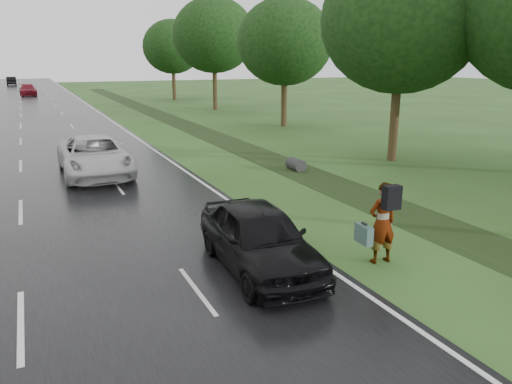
{
  "coord_description": "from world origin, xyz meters",
  "views": [
    {
      "loc": [
        0.54,
        -9.59,
        4.93
      ],
      "look_at": [
        6.18,
        2.75,
        1.3
      ],
      "focal_mm": 35.0,
      "sensor_mm": 36.0,
      "label": 1
    }
  ],
  "objects": [
    {
      "name": "tree_east_c",
      "position": [
        18.2,
        24.0,
        6.14
      ],
      "size": [
        7.0,
        7.0,
        9.29
      ],
      "color": "#3A2B18",
      "rests_on": "ground"
    },
    {
      "name": "center_line",
      "position": [
        0.0,
        45.0,
        0.04
      ],
      "size": [
        0.12,
        180.0,
        0.01
      ],
      "primitive_type": "cube",
      "color": "silver",
      "rests_on": "road"
    },
    {
      "name": "pedestrian",
      "position": [
        8.17,
        -0.31,
        1.06
      ],
      "size": [
        0.94,
        0.87,
        2.06
      ],
      "rotation": [
        0.0,
        0.0,
        3.08
      ],
      "color": "#A5998C",
      "rests_on": "ground"
    },
    {
      "name": "ground",
      "position": [
        0.0,
        0.0,
        0.0
      ],
      "size": [
        220.0,
        220.0,
        0.0
      ],
      "primitive_type": "plane",
      "color": "#2A4518",
      "rests_on": "ground"
    },
    {
      "name": "tree_east_f",
      "position": [
        17.5,
        52.0,
        6.37
      ],
      "size": [
        7.2,
        7.2,
        9.62
      ],
      "color": "#3A2B18",
      "rests_on": "ground"
    },
    {
      "name": "tree_east_b",
      "position": [
        17.0,
        10.0,
        6.68
      ],
      "size": [
        7.6,
        7.6,
        10.11
      ],
      "color": "#3A2B18",
      "rests_on": "ground"
    },
    {
      "name": "far_car_red",
      "position": [
        1.0,
        67.57,
        0.79
      ],
      "size": [
        2.34,
        5.27,
        1.5
      ],
      "primitive_type": "imported",
      "rotation": [
        0.0,
        0.0,
        0.04
      ],
      "color": "maroon",
      "rests_on": "road"
    },
    {
      "name": "dark_sedan",
      "position": [
        5.23,
        0.49,
        0.84
      ],
      "size": [
        2.09,
        4.76,
        1.6
      ],
      "primitive_type": "imported",
      "rotation": [
        0.0,
        0.0,
        -0.04
      ],
      "color": "black",
      "rests_on": "road"
    },
    {
      "name": "drainage_ditch",
      "position": [
        11.5,
        18.71,
        0.04
      ],
      "size": [
        2.2,
        120.0,
        0.56
      ],
      "color": "black",
      "rests_on": "ground"
    },
    {
      "name": "edge_stripe_east",
      "position": [
        6.75,
        45.0,
        0.04
      ],
      "size": [
        0.12,
        180.0,
        0.01
      ],
      "primitive_type": "cube",
      "color": "silver",
      "rests_on": "road"
    },
    {
      "name": "far_car_dark",
      "position": [
        -1.54,
        99.25,
        0.84
      ],
      "size": [
        1.84,
        4.92,
        1.61
      ],
      "primitive_type": "imported",
      "rotation": [
        0.0,
        0.0,
        3.17
      ],
      "color": "black",
      "rests_on": "road"
    },
    {
      "name": "white_pickup",
      "position": [
        3.0,
        12.54,
        0.87
      ],
      "size": [
        2.77,
        6.01,
        1.67
      ],
      "primitive_type": "imported",
      "rotation": [
        0.0,
        0.0,
        -0.0
      ],
      "color": "silver",
      "rests_on": "road"
    },
    {
      "name": "road",
      "position": [
        0.0,
        45.0,
        0.02
      ],
      "size": [
        14.0,
        180.0,
        0.04
      ],
      "primitive_type": "cube",
      "color": "black",
      "rests_on": "ground"
    },
    {
      "name": "tree_east_d",
      "position": [
        17.8,
        38.0,
        7.15
      ],
      "size": [
        8.0,
        8.0,
        10.76
      ],
      "color": "#3A2B18",
      "rests_on": "ground"
    }
  ]
}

